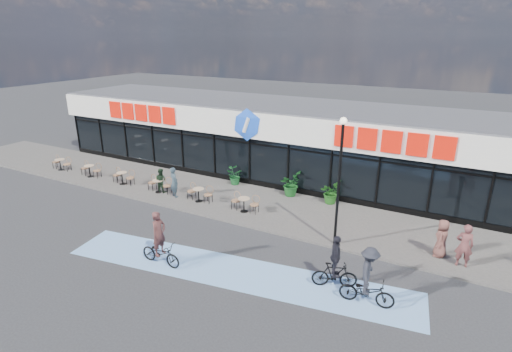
# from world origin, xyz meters

# --- Properties ---
(ground) EXTENTS (120.00, 120.00, 0.00)m
(ground) POSITION_xyz_m (0.00, 0.00, 0.00)
(ground) COLOR #28282B
(ground) RESTS_ON ground
(sidewalk) EXTENTS (44.00, 5.00, 0.10)m
(sidewalk) POSITION_xyz_m (0.00, 4.50, 0.05)
(sidewalk) COLOR #57524D
(sidewalk) RESTS_ON ground
(bike_lane) EXTENTS (14.17, 4.13, 0.01)m
(bike_lane) POSITION_xyz_m (4.00, -1.50, 0.01)
(bike_lane) COLOR #719FD7
(bike_lane) RESTS_ON ground
(building) EXTENTS (30.60, 6.57, 4.75)m
(building) POSITION_xyz_m (-0.00, 9.93, 2.34)
(building) COLOR black
(building) RESTS_ON ground
(lamp_post) EXTENTS (0.28, 0.28, 5.54)m
(lamp_post) POSITION_xyz_m (6.80, 2.30, 3.36)
(lamp_post) COLOR black
(lamp_post) RESTS_ON sidewalk
(bistro_set_0) EXTENTS (1.54, 0.62, 0.90)m
(bistro_set_0) POSITION_xyz_m (-12.44, 3.43, 0.56)
(bistro_set_0) COLOR tan
(bistro_set_0) RESTS_ON sidewalk
(bistro_set_1) EXTENTS (1.54, 0.62, 0.90)m
(bistro_set_1) POSITION_xyz_m (-9.62, 3.43, 0.56)
(bistro_set_1) COLOR tan
(bistro_set_1) RESTS_ON sidewalk
(bistro_set_2) EXTENTS (1.54, 0.62, 0.90)m
(bistro_set_2) POSITION_xyz_m (-6.79, 3.43, 0.56)
(bistro_set_2) COLOR tan
(bistro_set_2) RESTS_ON sidewalk
(bistro_set_3) EXTENTS (1.54, 0.62, 0.90)m
(bistro_set_3) POSITION_xyz_m (-3.96, 3.43, 0.56)
(bistro_set_3) COLOR tan
(bistro_set_3) RESTS_ON sidewalk
(bistro_set_4) EXTENTS (1.54, 0.62, 0.90)m
(bistro_set_4) POSITION_xyz_m (-1.14, 3.43, 0.56)
(bistro_set_4) COLOR tan
(bistro_set_4) RESTS_ON sidewalk
(bistro_set_5) EXTENTS (1.54, 0.62, 0.90)m
(bistro_set_5) POSITION_xyz_m (1.69, 3.43, 0.56)
(bistro_set_5) COLOR tan
(bistro_set_5) RESTS_ON sidewalk
(potted_plant_left) EXTENTS (1.16, 1.08, 1.06)m
(potted_plant_left) POSITION_xyz_m (-0.79, 6.47, 0.63)
(potted_plant_left) COLOR #164D21
(potted_plant_left) RESTS_ON sidewalk
(potted_plant_mid) EXTENTS (1.24, 1.38, 1.36)m
(potted_plant_mid) POSITION_xyz_m (2.88, 6.49, 0.78)
(potted_plant_mid) COLOR #154B1A
(potted_plant_mid) RESTS_ON sidewalk
(potted_plant_right) EXTENTS (0.98, 1.13, 1.22)m
(potted_plant_right) POSITION_xyz_m (5.20, 6.50, 0.71)
(potted_plant_right) COLOR #1C5017
(potted_plant_right) RESTS_ON sidewalk
(patron_left) EXTENTS (0.74, 0.63, 1.71)m
(patron_left) POSITION_xyz_m (-2.72, 3.27, 0.96)
(patron_left) COLOR #2E3E47
(patron_left) RESTS_ON sidewalk
(patron_right) EXTENTS (0.69, 0.54, 1.40)m
(patron_right) POSITION_xyz_m (-3.87, 3.50, 0.80)
(patron_right) COLOR black
(patron_right) RESTS_ON sidewalk
(pedestrian_a) EXTENTS (0.61, 0.84, 1.61)m
(pedestrian_a) POSITION_xyz_m (10.89, 3.34, 0.90)
(pedestrian_a) COLOR brown
(pedestrian_a) RESTS_ON sidewalk
(pedestrian_c) EXTENTS (0.70, 0.51, 1.78)m
(pedestrian_c) POSITION_xyz_m (11.71, 2.96, 0.99)
(pedestrian_c) COLOR brown
(pedestrian_c) RESTS_ON sidewalk
(cyclist_a) EXTENTS (1.91, 1.16, 2.15)m
(cyclist_a) POSITION_xyz_m (8.97, -1.04, 0.89)
(cyclist_a) COLOR black
(cyclist_a) RESTS_ON ground
(cyclist_b) EXTENTS (1.69, 1.03, 2.05)m
(cyclist_b) POSITION_xyz_m (7.70, -0.60, 0.83)
(cyclist_b) COLOR black
(cyclist_b) RESTS_ON ground
(cyclist_c) EXTENTS (1.86, 0.67, 2.28)m
(cyclist_c) POSITION_xyz_m (1.16, -2.38, 0.76)
(cyclist_c) COLOR black
(cyclist_c) RESTS_ON ground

